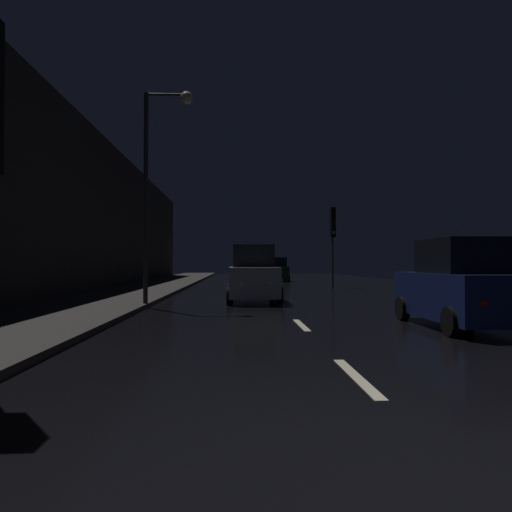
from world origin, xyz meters
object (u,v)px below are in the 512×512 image
object	(u,v)px
traffic_light_far_right	(333,229)
car_approaching_headlights	(253,276)
car_distant_taillights	(277,270)
streetlamp_overhead	(159,165)
car_parked_right_near	(460,287)

from	to	relation	value
traffic_light_far_right	car_approaching_headlights	size ratio (longest dim) A/B	1.14
car_approaching_headlights	car_distant_taillights	world-z (taller)	car_approaching_headlights
traffic_light_far_right	car_approaching_headlights	distance (m)	12.32
traffic_light_far_right	car_distant_taillights	bearing A→B (deg)	-177.88
streetlamp_overhead	car_approaching_headlights	distance (m)	5.75
car_parked_right_near	streetlamp_overhead	bearing A→B (deg)	56.32
traffic_light_far_right	streetlamp_overhead	xyz separation A→B (m)	(-8.83, -13.23, 1.24)
car_approaching_headlights	car_parked_right_near	world-z (taller)	car_approaching_headlights
car_approaching_headlights	car_parked_right_near	size ratio (longest dim) A/B	1.07
car_parked_right_near	car_distant_taillights	world-z (taller)	car_parked_right_near
streetlamp_overhead	car_distant_taillights	xyz separation A→B (m)	(6.23, 23.95, -4.02)
car_approaching_headlights	car_parked_right_near	bearing A→B (deg)	30.64
streetlamp_overhead	car_approaching_headlights	size ratio (longest dim) A/B	1.68
traffic_light_far_right	car_approaching_headlights	world-z (taller)	traffic_light_far_right
car_distant_taillights	traffic_light_far_right	bearing A→B (deg)	-166.34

